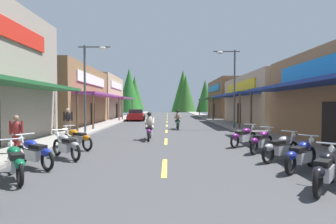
{
  "coord_description": "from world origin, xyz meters",
  "views": [
    {
      "loc": [
        0.11,
        0.43,
        1.98
      ],
      "look_at": [
        0.15,
        31.48,
        1.1
      ],
      "focal_mm": 28.27,
      "sensor_mm": 36.0,
      "label": 1
    }
  ],
  "objects_px": {
    "motorcycle_parked_left_2": "(34,152)",
    "parked_car_curbside": "(136,115)",
    "motorcycle_parked_right_1": "(301,155)",
    "motorcycle_parked_left_4": "(76,138)",
    "motorcycle_parked_left_3": "(66,145)",
    "rider_cruising_trailing": "(177,121)",
    "streetlamp_right": "(230,78)",
    "pedestrian_by_shop": "(16,133)",
    "motorcycle_parked_right_4": "(243,136)",
    "motorcycle_parked_right_3": "(261,141)",
    "streetlamp_left": "(89,76)",
    "motorcycle_parked_left_1": "(15,162)",
    "pedestrian_browsing": "(68,119)",
    "rider_cruising_lead": "(149,128)",
    "motorcycle_parked_right_0": "(325,169)",
    "motorcycle_parked_right_2": "(280,147)"
  },
  "relations": [
    {
      "from": "motorcycle_parked_right_1",
      "to": "motorcycle_parked_right_3",
      "type": "bearing_deg",
      "value": 50.05
    },
    {
      "from": "motorcycle_parked_left_2",
      "to": "rider_cruising_trailing",
      "type": "distance_m",
      "value": 13.83
    },
    {
      "from": "motorcycle_parked_left_1",
      "to": "motorcycle_parked_left_4",
      "type": "distance_m",
      "value": 4.76
    },
    {
      "from": "motorcycle_parked_left_2",
      "to": "pedestrian_by_shop",
      "type": "bearing_deg",
      "value": -14.24
    },
    {
      "from": "motorcycle_parked_right_3",
      "to": "motorcycle_parked_right_4",
      "type": "height_order",
      "value": "same"
    },
    {
      "from": "motorcycle_parked_left_2",
      "to": "parked_car_curbside",
      "type": "bearing_deg",
      "value": -56.01
    },
    {
      "from": "streetlamp_left",
      "to": "rider_cruising_lead",
      "type": "relative_size",
      "value": 2.74
    },
    {
      "from": "rider_cruising_lead",
      "to": "pedestrian_by_shop",
      "type": "relative_size",
      "value": 1.36
    },
    {
      "from": "pedestrian_browsing",
      "to": "parked_car_curbside",
      "type": "xyz_separation_m",
      "value": [
        2.52,
        15.54,
        -0.34
      ]
    },
    {
      "from": "motorcycle_parked_left_2",
      "to": "rider_cruising_trailing",
      "type": "bearing_deg",
      "value": -76.28
    },
    {
      "from": "motorcycle_parked_right_0",
      "to": "motorcycle_parked_right_2",
      "type": "bearing_deg",
      "value": 35.42
    },
    {
      "from": "motorcycle_parked_left_4",
      "to": "motorcycle_parked_right_3",
      "type": "bearing_deg",
      "value": -151.01
    },
    {
      "from": "rider_cruising_trailing",
      "to": "pedestrian_browsing",
      "type": "height_order",
      "value": "pedestrian_browsing"
    },
    {
      "from": "motorcycle_parked_left_2",
      "to": "motorcycle_parked_left_4",
      "type": "bearing_deg",
      "value": -57.79
    },
    {
      "from": "streetlamp_right",
      "to": "motorcycle_parked_left_3",
      "type": "distance_m",
      "value": 14.76
    },
    {
      "from": "motorcycle_parked_left_2",
      "to": "pedestrian_by_shop",
      "type": "xyz_separation_m",
      "value": [
        -1.61,
        1.84,
        0.42
      ]
    },
    {
      "from": "streetlamp_right",
      "to": "motorcycle_parked_right_4",
      "type": "relative_size",
      "value": 3.78
    },
    {
      "from": "motorcycle_parked_left_1",
      "to": "motorcycle_parked_left_4",
      "type": "relative_size",
      "value": 0.97
    },
    {
      "from": "rider_cruising_trailing",
      "to": "pedestrian_browsing",
      "type": "distance_m",
      "value": 8.33
    },
    {
      "from": "motorcycle_parked_right_2",
      "to": "motorcycle_parked_right_4",
      "type": "xyz_separation_m",
      "value": [
        -0.37,
        3.22,
        0.0
      ]
    },
    {
      "from": "motorcycle_parked_right_4",
      "to": "motorcycle_parked_right_3",
      "type": "bearing_deg",
      "value": -120.98
    },
    {
      "from": "motorcycle_parked_left_3",
      "to": "rider_cruising_trailing",
      "type": "distance_m",
      "value": 12.32
    },
    {
      "from": "motorcycle_parked_right_2",
      "to": "rider_cruising_trailing",
      "type": "xyz_separation_m",
      "value": [
        -3.16,
        11.97,
        0.17
      ]
    },
    {
      "from": "motorcycle_parked_left_2",
      "to": "pedestrian_browsing",
      "type": "height_order",
      "value": "pedestrian_browsing"
    },
    {
      "from": "streetlamp_left",
      "to": "motorcycle_parked_right_1",
      "type": "xyz_separation_m",
      "value": [
        9.13,
        -9.71,
        -3.37
      ]
    },
    {
      "from": "motorcycle_parked_right_1",
      "to": "motorcycle_parked_left_4",
      "type": "bearing_deg",
      "value": 112.63
    },
    {
      "from": "motorcycle_parked_left_4",
      "to": "rider_cruising_lead",
      "type": "distance_m",
      "value": 4.32
    },
    {
      "from": "streetlamp_left",
      "to": "motorcycle_parked_right_1",
      "type": "relative_size",
      "value": 3.54
    },
    {
      "from": "streetlamp_right",
      "to": "motorcycle_parked_left_4",
      "type": "distance_m",
      "value": 13.51
    },
    {
      "from": "motorcycle_parked_right_0",
      "to": "motorcycle_parked_left_1",
      "type": "xyz_separation_m",
      "value": [
        -7.61,
        0.8,
        0.0
      ]
    },
    {
      "from": "streetlamp_left",
      "to": "motorcycle_parked_right_3",
      "type": "bearing_deg",
      "value": -36.52
    },
    {
      "from": "streetlamp_right",
      "to": "parked_car_curbside",
      "type": "xyz_separation_m",
      "value": [
        -8.88,
        11.45,
        -3.4
      ]
    },
    {
      "from": "streetlamp_left",
      "to": "motorcycle_parked_left_1",
      "type": "xyz_separation_m",
      "value": [
        1.19,
        -10.67,
        -3.37
      ]
    },
    {
      "from": "motorcycle_parked_right_0",
      "to": "rider_cruising_trailing",
      "type": "relative_size",
      "value": 0.79
    },
    {
      "from": "motorcycle_parked_right_0",
      "to": "motorcycle_parked_left_1",
      "type": "height_order",
      "value": "same"
    },
    {
      "from": "motorcycle_parked_right_0",
      "to": "pedestrian_by_shop",
      "type": "height_order",
      "value": "pedestrian_by_shop"
    },
    {
      "from": "motorcycle_parked_right_4",
      "to": "motorcycle_parked_right_2",
      "type": "bearing_deg",
      "value": -125.34
    },
    {
      "from": "motorcycle_parked_right_1",
      "to": "streetlamp_right",
      "type": "bearing_deg",
      "value": 43.66
    },
    {
      "from": "motorcycle_parked_right_4",
      "to": "motorcycle_parked_left_4",
      "type": "bearing_deg",
      "value": 143.93
    },
    {
      "from": "streetlamp_left",
      "to": "motorcycle_parked_left_3",
      "type": "height_order",
      "value": "streetlamp_left"
    },
    {
      "from": "motorcycle_parked_left_3",
      "to": "parked_car_curbside",
      "type": "bearing_deg",
      "value": -45.47
    },
    {
      "from": "motorcycle_parked_left_4",
      "to": "parked_car_curbside",
      "type": "height_order",
      "value": "parked_car_curbside"
    },
    {
      "from": "streetlamp_right",
      "to": "pedestrian_by_shop",
      "type": "bearing_deg",
      "value": -134.46
    },
    {
      "from": "motorcycle_parked_left_3",
      "to": "streetlamp_left",
      "type": "bearing_deg",
      "value": -35.49
    },
    {
      "from": "motorcycle_parked_right_1",
      "to": "pedestrian_by_shop",
      "type": "xyz_separation_m",
      "value": [
        -9.74,
        2.24,
        0.42
      ]
    },
    {
      "from": "rider_cruising_trailing",
      "to": "parked_car_curbside",
      "type": "distance_m",
      "value": 12.27
    },
    {
      "from": "motorcycle_parked_left_3",
      "to": "rider_cruising_trailing",
      "type": "bearing_deg",
      "value": -67.3
    },
    {
      "from": "motorcycle_parked_right_2",
      "to": "motorcycle_parked_left_3",
      "type": "height_order",
      "value": "same"
    },
    {
      "from": "motorcycle_parked_right_0",
      "to": "streetlamp_right",
      "type": "bearing_deg",
      "value": 35.74
    },
    {
      "from": "streetlamp_right",
      "to": "motorcycle_parked_right_1",
      "type": "relative_size",
      "value": 3.79
    }
  ]
}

